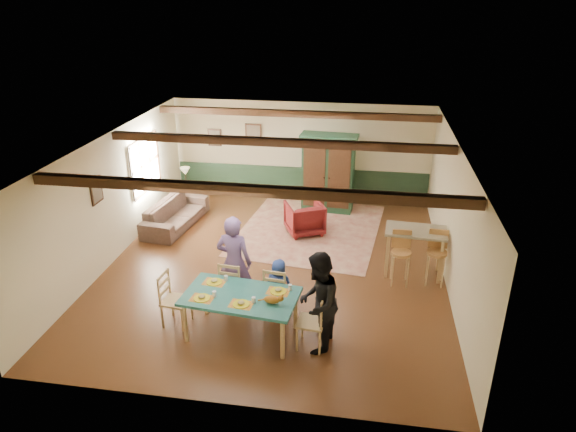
# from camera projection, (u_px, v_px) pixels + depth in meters

# --- Properties ---
(floor) EXTENTS (8.00, 8.00, 0.00)m
(floor) POSITION_uv_depth(u_px,v_px,m) (275.00, 266.00, 10.91)
(floor) COLOR #482614
(floor) RESTS_ON ground
(wall_back) EXTENTS (7.00, 0.02, 2.70)m
(wall_back) POSITION_uv_depth(u_px,v_px,m) (301.00, 152.00, 13.97)
(wall_back) COLOR beige
(wall_back) RESTS_ON floor
(wall_left) EXTENTS (0.02, 8.00, 2.70)m
(wall_left) POSITION_uv_depth(u_px,v_px,m) (112.00, 198.00, 10.86)
(wall_left) COLOR beige
(wall_left) RESTS_ON floor
(wall_right) EXTENTS (0.02, 8.00, 2.70)m
(wall_right) POSITION_uv_depth(u_px,v_px,m) (453.00, 219.00, 9.86)
(wall_right) COLOR beige
(wall_right) RESTS_ON floor
(ceiling) EXTENTS (7.00, 8.00, 0.02)m
(ceiling) POSITION_uv_depth(u_px,v_px,m) (274.00, 143.00, 9.81)
(ceiling) COLOR white
(ceiling) RESTS_ON wall_back
(wainscot_back) EXTENTS (6.95, 0.03, 0.90)m
(wainscot_back) POSITION_uv_depth(u_px,v_px,m) (300.00, 183.00, 14.32)
(wainscot_back) COLOR #1B3220
(wainscot_back) RESTS_ON floor
(ceiling_beam_front) EXTENTS (6.95, 0.16, 0.16)m
(ceiling_beam_front) POSITION_uv_depth(u_px,v_px,m) (246.00, 190.00, 7.77)
(ceiling_beam_front) COLOR black
(ceiling_beam_front) RESTS_ON ceiling
(ceiling_beam_mid) EXTENTS (6.95, 0.16, 0.16)m
(ceiling_beam_mid) POSITION_uv_depth(u_px,v_px,m) (277.00, 142.00, 10.21)
(ceiling_beam_mid) COLOR black
(ceiling_beam_mid) RESTS_ON ceiling
(ceiling_beam_back) EXTENTS (6.95, 0.16, 0.16)m
(ceiling_beam_back) POSITION_uv_depth(u_px,v_px,m) (296.00, 114.00, 12.56)
(ceiling_beam_back) COLOR black
(ceiling_beam_back) RESTS_ON ceiling
(window_left) EXTENTS (0.06, 1.60, 1.30)m
(window_left) POSITION_uv_depth(u_px,v_px,m) (145.00, 164.00, 12.31)
(window_left) COLOR white
(window_left) RESTS_ON wall_left
(picture_left_wall) EXTENTS (0.04, 0.42, 0.52)m
(picture_left_wall) POSITION_uv_depth(u_px,v_px,m) (96.00, 191.00, 10.15)
(picture_left_wall) COLOR gray
(picture_left_wall) RESTS_ON wall_left
(picture_back_a) EXTENTS (0.45, 0.04, 0.55)m
(picture_back_a) POSITION_uv_depth(u_px,v_px,m) (253.00, 134.00, 13.95)
(picture_back_a) COLOR gray
(picture_back_a) RESTS_ON wall_back
(picture_back_b) EXTENTS (0.38, 0.04, 0.48)m
(picture_back_b) POSITION_uv_depth(u_px,v_px,m) (215.00, 137.00, 14.17)
(picture_back_b) COLOR gray
(picture_back_b) RESTS_ON wall_back
(dining_table) EXTENTS (1.97, 1.23, 0.78)m
(dining_table) POSITION_uv_depth(u_px,v_px,m) (241.00, 315.00, 8.61)
(dining_table) COLOR #1F625C
(dining_table) RESTS_ON floor
(dining_chair_far_left) EXTENTS (0.48, 0.50, 0.99)m
(dining_chair_far_left) POSITION_uv_depth(u_px,v_px,m) (234.00, 284.00, 9.32)
(dining_chair_far_left) COLOR tan
(dining_chair_far_left) RESTS_ON floor
(dining_chair_far_right) EXTENTS (0.48, 0.50, 0.99)m
(dining_chair_far_right) POSITION_uv_depth(u_px,v_px,m) (278.00, 290.00, 9.13)
(dining_chair_far_right) COLOR tan
(dining_chair_far_right) RESTS_ON floor
(dining_chair_end_left) EXTENTS (0.50, 0.48, 0.99)m
(dining_chair_end_left) POSITION_uv_depth(u_px,v_px,m) (176.00, 300.00, 8.85)
(dining_chair_end_left) COLOR tan
(dining_chair_end_left) RESTS_ON floor
(dining_chair_end_right) EXTENTS (0.50, 0.48, 0.99)m
(dining_chair_end_right) POSITION_uv_depth(u_px,v_px,m) (311.00, 321.00, 8.28)
(dining_chair_end_right) COLOR tan
(dining_chair_end_right) RESTS_ON floor
(person_man) EXTENTS (0.70, 0.50, 1.79)m
(person_man) POSITION_uv_depth(u_px,v_px,m) (234.00, 262.00, 9.23)
(person_man) COLOR slate
(person_man) RESTS_ON floor
(person_woman) EXTENTS (0.73, 0.90, 1.72)m
(person_woman) POSITION_uv_depth(u_px,v_px,m) (318.00, 303.00, 8.11)
(person_woman) COLOR black
(person_woman) RESTS_ON floor
(person_child) EXTENTS (0.54, 0.38, 1.05)m
(person_child) POSITION_uv_depth(u_px,v_px,m) (279.00, 286.00, 9.19)
(person_child) COLOR navy
(person_child) RESTS_ON floor
(cat) EXTENTS (0.39, 0.18, 0.19)m
(cat) POSITION_uv_depth(u_px,v_px,m) (272.00, 299.00, 8.18)
(cat) COLOR #BD6E21
(cat) RESTS_ON dining_table
(place_setting_near_left) EXTENTS (0.45, 0.35, 0.11)m
(place_setting_near_left) POSITION_uv_depth(u_px,v_px,m) (202.00, 296.00, 8.33)
(place_setting_near_left) COLOR yellow
(place_setting_near_left) RESTS_ON dining_table
(place_setting_near_center) EXTENTS (0.45, 0.35, 0.11)m
(place_setting_near_center) POSITION_uv_depth(u_px,v_px,m) (241.00, 302.00, 8.17)
(place_setting_near_center) COLOR yellow
(place_setting_near_center) RESTS_ON dining_table
(place_setting_far_left) EXTENTS (0.45, 0.35, 0.11)m
(place_setting_far_left) POSITION_uv_depth(u_px,v_px,m) (214.00, 280.00, 8.79)
(place_setting_far_left) COLOR yellow
(place_setting_far_left) RESTS_ON dining_table
(place_setting_far_right) EXTENTS (0.45, 0.35, 0.11)m
(place_setting_far_right) POSITION_uv_depth(u_px,v_px,m) (278.00, 289.00, 8.52)
(place_setting_far_right) COLOR yellow
(place_setting_far_right) RESTS_ON dining_table
(area_rug) EXTENTS (3.66, 4.19, 0.01)m
(area_rug) POSITION_uv_depth(u_px,v_px,m) (310.00, 229.00, 12.59)
(area_rug) COLOR beige
(area_rug) RESTS_ON floor
(armoire) EXTENTS (1.50, 0.70, 2.05)m
(armoire) POSITION_uv_depth(u_px,v_px,m) (328.00, 173.00, 13.31)
(armoire) COLOR #13301D
(armoire) RESTS_ON floor
(armchair) EXTENTS (1.10, 1.12, 0.77)m
(armchair) POSITION_uv_depth(u_px,v_px,m) (305.00, 218.00, 12.27)
(armchair) COLOR #450D11
(armchair) RESTS_ON floor
(sofa) EXTENTS (1.11, 2.25, 0.63)m
(sofa) POSITION_uv_depth(u_px,v_px,m) (175.00, 214.00, 12.68)
(sofa) COLOR #413029
(sofa) RESTS_ON floor
(end_table) EXTENTS (0.47, 0.47, 0.53)m
(end_table) POSITION_uv_depth(u_px,v_px,m) (187.00, 194.00, 14.06)
(end_table) COLOR black
(end_table) RESTS_ON floor
(table_lamp) EXTENTS (0.28, 0.28, 0.49)m
(table_lamp) POSITION_uv_depth(u_px,v_px,m) (186.00, 176.00, 13.85)
(table_lamp) COLOR beige
(table_lamp) RESTS_ON end_table
(counter_table) EXTENTS (1.25, 0.79, 1.00)m
(counter_table) POSITION_uv_depth(u_px,v_px,m) (414.00, 252.00, 10.44)
(counter_table) COLOR #AFA888
(counter_table) RESTS_ON floor
(bar_stool_left) EXTENTS (0.40, 0.44, 1.10)m
(bar_stool_left) POSITION_uv_depth(u_px,v_px,m) (401.00, 259.00, 10.07)
(bar_stool_left) COLOR tan
(bar_stool_left) RESTS_ON floor
(bar_stool_right) EXTENTS (0.43, 0.47, 1.11)m
(bar_stool_right) POSITION_uv_depth(u_px,v_px,m) (436.00, 259.00, 10.06)
(bar_stool_right) COLOR tan
(bar_stool_right) RESTS_ON floor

